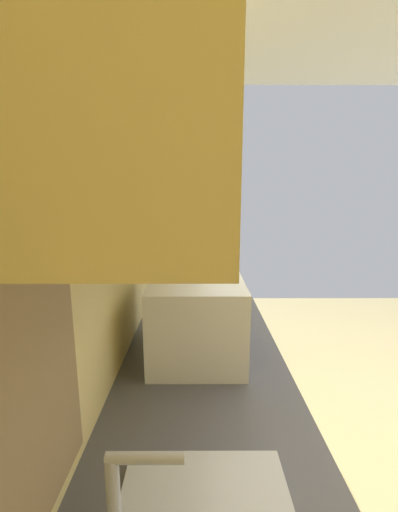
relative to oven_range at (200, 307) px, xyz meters
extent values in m
plane|color=tan|center=(-1.36, -1.09, -0.46)|extent=(5.94, 5.94, 0.00)
cube|color=#F3D781|center=(-1.36, 0.37, 0.83)|extent=(3.84, 0.12, 2.59)
cube|color=#DECC6B|center=(-1.77, 0.00, -0.03)|extent=(2.86, 0.63, 0.87)
cube|color=#4B4A50|center=(-1.77, 0.00, 0.42)|extent=(2.89, 0.66, 0.02)
cube|color=#332819|center=(-1.77, -0.32, -0.03)|extent=(0.01, 0.01, 0.80)
cube|color=#332819|center=(-1.29, -0.32, -0.03)|extent=(0.01, 0.01, 0.80)
cube|color=#332819|center=(-0.82, -0.32, -0.03)|extent=(0.01, 0.01, 0.80)
cube|color=#E5C76D|center=(-1.77, 0.14, 1.34)|extent=(1.77, 0.34, 0.66)
cube|color=#997A4C|center=(-2.51, 0.30, 0.84)|extent=(0.46, 0.02, 0.69)
cube|color=white|center=(-2.51, 0.31, 0.84)|extent=(0.40, 0.01, 0.63)
cube|color=black|center=(0.00, 0.00, -0.02)|extent=(0.66, 0.63, 0.89)
cube|color=black|center=(0.00, -0.32, -0.06)|extent=(0.51, 0.01, 0.49)
cube|color=black|center=(0.00, 0.00, 0.44)|extent=(0.63, 0.60, 0.02)
cube|color=black|center=(0.00, 0.29, 0.52)|extent=(0.63, 0.04, 0.18)
cylinder|color=#38383D|center=(-0.15, -0.11, 0.46)|extent=(0.11, 0.11, 0.01)
cylinder|color=#38383D|center=(0.15, -0.11, 0.46)|extent=(0.11, 0.11, 0.01)
cylinder|color=#38383D|center=(-0.15, 0.11, 0.46)|extent=(0.11, 0.11, 0.01)
cylinder|color=#38383D|center=(0.15, 0.11, 0.46)|extent=(0.11, 0.11, 0.01)
cylinder|color=#B7BABF|center=(-2.51, 0.10, 0.67)|extent=(0.02, 0.13, 0.02)
cube|color=white|center=(-1.69, 0.02, 0.59)|extent=(0.48, 0.37, 0.32)
cube|color=black|center=(-1.74, -0.17, 0.59)|extent=(0.30, 0.01, 0.23)
cube|color=#2D2D33|center=(-1.51, -0.17, 0.59)|extent=(0.09, 0.01, 0.23)
cylinder|color=gold|center=(-1.06, -0.10, 0.45)|extent=(0.17, 0.17, 0.05)
cylinder|color=gold|center=(-1.06, -0.10, 0.47)|extent=(0.14, 0.14, 0.02)
camera|label=1|loc=(-2.97, 0.01, 1.10)|focal=22.97mm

